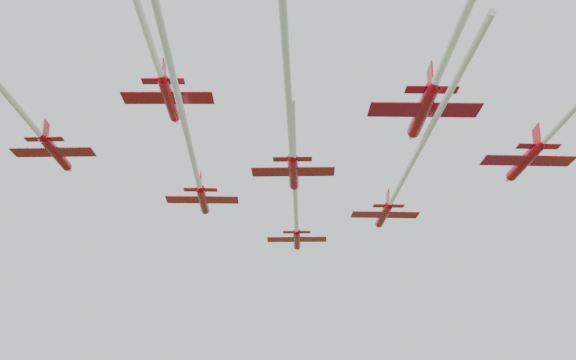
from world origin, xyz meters
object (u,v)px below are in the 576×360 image
at_px(jet_lead, 296,214).
at_px(jet_row3_mid, 290,117).
at_px(jet_row2_right, 402,180).
at_px(jet_row2_left, 194,164).
at_px(jet_row4_right, 468,7).

bearing_deg(jet_lead, jet_row3_mid, -90.42).
bearing_deg(jet_row3_mid, jet_lead, 90.03).
height_order(jet_row2_right, jet_row3_mid, jet_row3_mid).
relative_size(jet_lead, jet_row3_mid, 0.87).
bearing_deg(jet_row2_left, jet_lead, 51.51).
height_order(jet_row2_right, jet_row4_right, jet_row4_right).
xyz_separation_m(jet_row2_right, jet_row3_mid, (-5.08, -18.74, 0.61)).
xyz_separation_m(jet_lead, jet_row2_right, (15.92, -8.96, -0.75)).
bearing_deg(jet_row2_left, jet_row4_right, -57.08).
height_order(jet_lead, jet_row3_mid, same).
xyz_separation_m(jet_row3_mid, jet_row4_right, (17.90, -11.27, 0.40)).
distance_m(jet_lead, jet_row4_right, 48.42).
relative_size(jet_row2_right, jet_row4_right, 0.76).
relative_size(jet_lead, jet_row2_left, 0.98).
xyz_separation_m(jet_lead, jet_row4_right, (28.74, -38.97, 0.26)).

